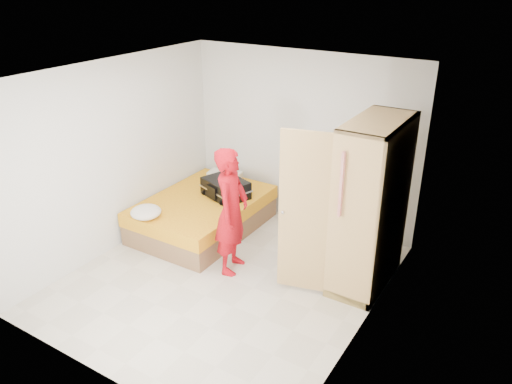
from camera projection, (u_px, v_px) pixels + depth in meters
The scene contains 7 objects.
room at pixel (224, 185), 5.85m from camera, with size 4.00×4.02×2.60m.
bed at pixel (203, 214), 7.48m from camera, with size 1.42×2.02×0.50m.
wardrobe at pixel (365, 210), 5.94m from camera, with size 1.16×1.32×2.10m.
person at pixel (232, 211), 6.26m from camera, with size 0.61×0.40×1.67m, color red.
suitcase at pixel (225, 188), 7.42m from camera, with size 0.80×0.68×0.29m.
round_cushion at pixel (146, 212), 6.81m from camera, with size 0.42×0.42×0.16m, color white.
pillow at pixel (225, 175), 8.11m from camera, with size 0.53×0.27×0.10m, color white.
Camera 1 is at (3.14, -4.36, 3.65)m, focal length 35.00 mm.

